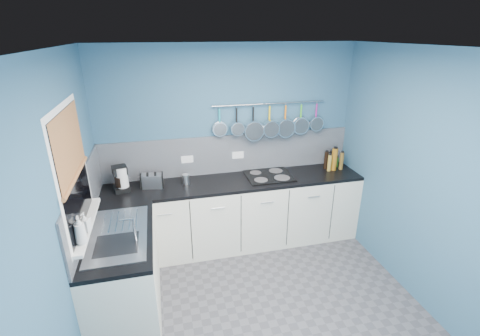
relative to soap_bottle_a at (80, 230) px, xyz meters
name	(u,v)px	position (x,y,z in m)	size (l,w,h in m)	color
floor	(262,309)	(1.53, 0.02, -1.18)	(3.20, 3.00, 0.02)	#47474C
ceiling	(271,46)	(1.53, 0.02, 1.34)	(3.20, 3.00, 0.02)	white
wall_back	(230,146)	(1.53, 1.53, 0.08)	(3.20, 0.02, 2.50)	#2E5671
wall_left	(67,221)	(-0.08, 0.02, 0.08)	(0.02, 3.00, 2.50)	#2E5671
wall_right	(422,181)	(3.14, 0.02, 0.08)	(0.02, 3.00, 2.50)	#2E5671
backsplash_back	(230,154)	(1.53, 1.50, -0.02)	(3.20, 0.02, 0.50)	gray
backsplash_left	(86,198)	(-0.06, 0.62, -0.02)	(0.02, 1.80, 0.50)	gray
cabinet_run_back	(235,214)	(1.53, 1.22, -0.74)	(3.20, 0.60, 0.86)	silver
worktop_back	(235,182)	(1.53, 1.22, -0.29)	(3.20, 0.60, 0.04)	black
cabinet_run_left	(125,275)	(0.23, 0.32, -0.74)	(0.60, 1.20, 0.86)	silver
worktop_left	(119,236)	(0.23, 0.32, -0.29)	(0.60, 1.20, 0.04)	black
window_frame	(73,171)	(-0.05, 0.32, 0.38)	(0.01, 1.00, 1.10)	white
window_glass	(74,171)	(-0.04, 0.32, 0.38)	(0.01, 0.90, 1.00)	black
bamboo_blind	(69,144)	(-0.03, 0.32, 0.61)	(0.01, 0.90, 0.55)	#966038
window_sill	(87,224)	(-0.02, 0.32, -0.13)	(0.10, 0.98, 0.03)	white
sink_unit	(119,233)	(0.23, 0.32, -0.27)	(0.50, 0.95, 0.01)	silver
mixer_tap	(134,230)	(0.39, 0.14, -0.14)	(0.12, 0.08, 0.26)	silver
socket_left	(187,159)	(0.98, 1.49, -0.04)	(0.15, 0.01, 0.09)	white
socket_right	(238,155)	(1.63, 1.49, -0.04)	(0.15, 0.01, 0.09)	white
pot_rail	(270,104)	(2.03, 1.47, 0.61)	(0.02, 0.02, 1.45)	silver
soap_bottle_a	(80,230)	(0.00, 0.00, 0.00)	(0.09, 0.09, 0.24)	white
soap_bottle_b	(85,222)	(0.00, 0.18, -0.03)	(0.08, 0.08, 0.17)	white
paper_towel	(122,180)	(0.21, 1.24, -0.12)	(0.13, 0.13, 0.29)	white
coffee_maker	(121,179)	(0.19, 1.26, -0.12)	(0.17, 0.18, 0.29)	black
toaster	(152,181)	(0.54, 1.27, -0.19)	(0.25, 0.14, 0.16)	silver
canister	(186,179)	(0.93, 1.26, -0.21)	(0.09, 0.09, 0.12)	silver
hob	(269,176)	(1.97, 1.25, -0.26)	(0.57, 0.50, 0.01)	black
pan_0	(220,122)	(1.40, 1.46, 0.43)	(0.18, 0.05, 0.37)	silver
pan_1	(237,120)	(1.61, 1.46, 0.43)	(0.17, 0.10, 0.36)	silver
pan_2	(253,123)	(1.82, 1.46, 0.39)	(0.26, 0.10, 0.45)	silver
pan_3	(269,120)	(2.03, 1.46, 0.41)	(0.22, 0.13, 0.41)	silver
pan_4	(285,120)	(2.24, 1.46, 0.39)	(0.25, 0.09, 0.44)	silver
pan_5	(301,118)	(2.45, 1.46, 0.40)	(0.22, 0.07, 0.41)	silver
pan_6	(316,116)	(2.67, 1.46, 0.42)	(0.19, 0.07, 0.38)	silver
condiment_0	(336,162)	(2.97, 1.35, -0.20)	(0.07, 0.07, 0.13)	#265919
condiment_1	(331,160)	(2.87, 1.33, -0.16)	(0.06, 0.06, 0.23)	black
condiment_2	(326,160)	(2.79, 1.32, -0.15)	(0.05, 0.05, 0.24)	black
condiment_3	(341,161)	(2.98, 1.25, -0.15)	(0.05, 0.05, 0.23)	brown
condiment_4	(334,159)	(2.87, 1.25, -0.12)	(0.07, 0.07, 0.30)	#8C5914
condiment_5	(330,163)	(2.80, 1.23, -0.16)	(0.05, 0.05, 0.22)	olive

